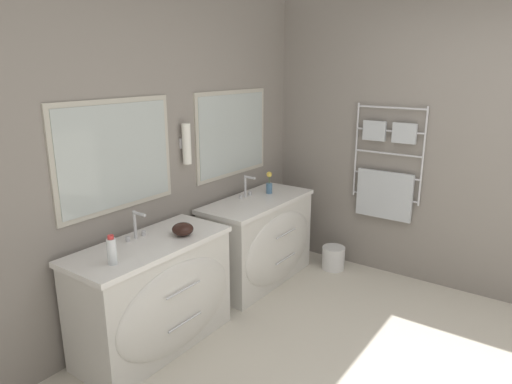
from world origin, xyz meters
TOP-DOWN VIEW (x-y plane):
  - wall_back at (0.01, 2.21)m, footprint 5.28×0.15m
  - wall_right at (1.87, 0.98)m, footprint 0.13×4.28m
  - vanity_left at (-0.32, 1.86)m, footprint 1.16×0.57m
  - vanity_right at (0.96, 1.86)m, footprint 1.16×0.57m
  - faucet_left at (-0.32, 2.02)m, footprint 0.17×0.13m
  - faucet_right at (0.96, 2.02)m, footprint 0.17×0.13m
  - toiletry_bottle at (-0.68, 1.81)m, footprint 0.06×0.06m
  - amenity_bowl at (-0.08, 1.81)m, footprint 0.15×0.15m
  - flower_vase at (1.19, 1.92)m, footprint 0.06×0.06m
  - waste_bin at (1.59, 1.42)m, footprint 0.23×0.23m

SIDE VIEW (x-z plane):
  - waste_bin at x=1.59m, z-range 0.01..0.23m
  - vanity_left at x=-0.32m, z-range 0.01..0.80m
  - vanity_right at x=0.96m, z-range 0.01..0.80m
  - amenity_bowl at x=-0.08m, z-range 0.79..0.88m
  - toiletry_bottle at x=-0.68m, z-range 0.78..0.97m
  - flower_vase at x=1.19m, z-range 0.77..0.98m
  - faucet_left at x=-0.32m, z-range 0.79..0.99m
  - faucet_right at x=0.96m, z-range 0.79..0.99m
  - wall_right at x=1.87m, z-range -0.01..2.59m
  - wall_back at x=0.01m, z-range 0.00..2.60m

